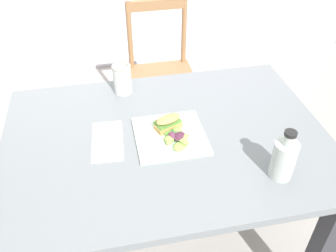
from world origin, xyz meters
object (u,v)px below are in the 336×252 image
at_px(chair_wooden_far, 162,75).
at_px(sandwich_half_front, 168,122).
at_px(dining_table, 166,161).
at_px(fork_on_napkin, 107,137).
at_px(mason_jar_iced_tea, 122,80).
at_px(bottle_cold_brew, 283,161).
at_px(plate_lunch, 170,136).

xyz_separation_m(chair_wooden_far, sandwich_half_front, (-0.14, -0.89, 0.33)).
bearing_deg(dining_table, fork_on_napkin, 171.68).
xyz_separation_m(sandwich_half_front, mason_jar_iced_tea, (-0.14, 0.30, 0.02)).
bearing_deg(sandwich_half_front, chair_wooden_far, 81.04).
relative_size(chair_wooden_far, bottle_cold_brew, 4.74).
height_order(dining_table, mason_jar_iced_tea, mason_jar_iced_tea).
bearing_deg(plate_lunch, dining_table, 151.90).
xyz_separation_m(dining_table, sandwich_half_front, (0.01, 0.03, 0.17)).
relative_size(plate_lunch, sandwich_half_front, 2.33).
relative_size(dining_table, mason_jar_iced_tea, 9.20).
relative_size(plate_lunch, mason_jar_iced_tea, 1.97).
relative_size(dining_table, bottle_cold_brew, 6.57).
height_order(sandwich_half_front, fork_on_napkin, sandwich_half_front).
distance_m(sandwich_half_front, mason_jar_iced_tea, 0.33).
relative_size(dining_table, chair_wooden_far, 1.39).
bearing_deg(mason_jar_iced_tea, fork_on_napkin, -106.90).
relative_size(fork_on_napkin, bottle_cold_brew, 1.01).
xyz_separation_m(sandwich_half_front, bottle_cold_brew, (0.31, -0.30, 0.03)).
height_order(dining_table, bottle_cold_brew, bottle_cold_brew).
relative_size(chair_wooden_far, plate_lunch, 3.37).
xyz_separation_m(chair_wooden_far, fork_on_napkin, (-0.37, -0.89, 0.30)).
distance_m(chair_wooden_far, sandwich_half_front, 0.96).
bearing_deg(dining_table, bottle_cold_brew, -39.15).
xyz_separation_m(chair_wooden_far, plate_lunch, (-0.14, -0.93, 0.30)).
relative_size(sandwich_half_front, fork_on_napkin, 0.60).
xyz_separation_m(bottle_cold_brew, mason_jar_iced_tea, (-0.45, 0.60, -0.01)).
distance_m(dining_table, chair_wooden_far, 0.95).
xyz_separation_m(dining_table, fork_on_napkin, (-0.22, 0.03, 0.14)).
bearing_deg(plate_lunch, mason_jar_iced_tea, 112.20).
relative_size(chair_wooden_far, fork_on_napkin, 4.68).
distance_m(plate_lunch, mason_jar_iced_tea, 0.37).
xyz_separation_m(fork_on_napkin, mason_jar_iced_tea, (0.09, 0.30, 0.05)).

